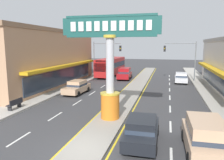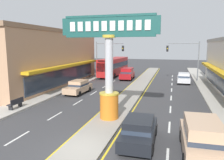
{
  "view_description": "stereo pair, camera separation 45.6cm",
  "coord_description": "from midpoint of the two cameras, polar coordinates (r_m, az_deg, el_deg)",
  "views": [
    {
      "loc": [
        4.09,
        -10.3,
        5.59
      ],
      "look_at": [
        -0.58,
        7.96,
        2.6
      ],
      "focal_mm": 35.09,
      "sensor_mm": 36.0,
      "label": 1
    },
    {
      "loc": [
        4.53,
        -10.19,
        5.59
      ],
      "look_at": [
        -0.58,
        7.96,
        2.6
      ],
      "focal_mm": 35.09,
      "sensor_mm": 36.0,
      "label": 2
    }
  ],
  "objects": [
    {
      "name": "lane_markings",
      "position": [
        27.8,
        6.5,
        -2.63
      ],
      "size": [
        9.02,
        52.0,
        0.01
      ],
      "color": "silver",
      "rests_on": "ground"
    },
    {
      "name": "suv_near_left_lane",
      "position": [
        36.37,
        4.35,
        1.72
      ],
      "size": [
        2.12,
        4.68,
        1.9
      ],
      "color": "maroon",
      "rests_on": "ground"
    },
    {
      "name": "traffic_light_left_side",
      "position": [
        36.93,
        -1.1,
        6.93
      ],
      "size": [
        4.86,
        0.46,
        6.2
      ],
      "color": "slate",
      "rests_on": "ground"
    },
    {
      "name": "sedan_kerb_right",
      "position": [
        25.88,
        -8.26,
        -1.78
      ],
      "size": [
        2.0,
        4.38,
        1.53
      ],
      "color": "tan",
      "rests_on": "ground"
    },
    {
      "name": "district_sign",
      "position": [
        16.04,
        0.05,
        2.57
      ],
      "size": [
        7.2,
        1.46,
        7.59
      ],
      "color": "orange",
      "rests_on": "median_strip"
    },
    {
      "name": "storefront_left",
      "position": [
        32.63,
        -19.12,
        5.44
      ],
      "size": [
        10.81,
        22.21,
        7.67
      ],
      "color": "tan",
      "rests_on": "ground"
    },
    {
      "name": "traffic_light_right_side",
      "position": [
        35.57,
        19.18,
        6.36
      ],
      "size": [
        4.86,
        0.46,
        6.2
      ],
      "color": "slate",
      "rests_on": "ground"
    },
    {
      "name": "ground_plane",
      "position": [
        12.44,
        -6.64,
        -17.76
      ],
      "size": [
        160.0,
        160.0,
        0.0
      ],
      "primitive_type": "plane",
      "color": "#3A3A3D"
    },
    {
      "name": "bus_mid_left_lane",
      "position": [
        40.51,
        0.79,
        3.75
      ],
      "size": [
        2.98,
        11.3,
        3.26
      ],
      "color": "#B21E1E",
      "rests_on": "ground"
    },
    {
      "name": "sedan_far_left_oncoming",
      "position": [
        34.49,
        18.54,
        0.54
      ],
      "size": [
        1.91,
        4.34,
        1.53
      ],
      "color": "silver",
      "rests_on": "ground"
    },
    {
      "name": "street_bench",
      "position": [
        20.69,
        -23.18,
        -5.55
      ],
      "size": [
        0.48,
        1.6,
        0.88
      ],
      "color": "#232328",
      "rests_on": "sidewalk_left"
    },
    {
      "name": "median_strip",
      "position": [
        29.1,
        6.93,
        -1.99
      ],
      "size": [
        2.28,
        52.0,
        0.14
      ],
      "primitive_type": "cube",
      "color": "gray",
      "rests_on": "ground"
    },
    {
      "name": "suv_far_right_lane",
      "position": [
        12.4,
        23.47,
        -13.59
      ],
      "size": [
        2.06,
        4.65,
        1.9
      ],
      "color": "tan",
      "rests_on": "ground"
    },
    {
      "name": "sedan_near_right_lane",
      "position": [
        12.95,
        8.08,
        -12.85
      ],
      "size": [
        1.88,
        4.32,
        1.53
      ],
      "color": "black",
      "rests_on": "ground"
    },
    {
      "name": "sidewalk_right",
      "position": [
        27.22,
        25.36,
        -3.52
      ],
      "size": [
        2.53,
        60.0,
        0.18
      ],
      "primitive_type": "cube",
      "color": "#ADA89E",
      "rests_on": "ground"
    },
    {
      "name": "sidewalk_left",
      "position": [
        29.94,
        -10.98,
        -1.74
      ],
      "size": [
        2.53,
        60.0,
        0.18
      ],
      "primitive_type": "cube",
      "color": "#ADA89E",
      "rests_on": "ground"
    }
  ]
}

